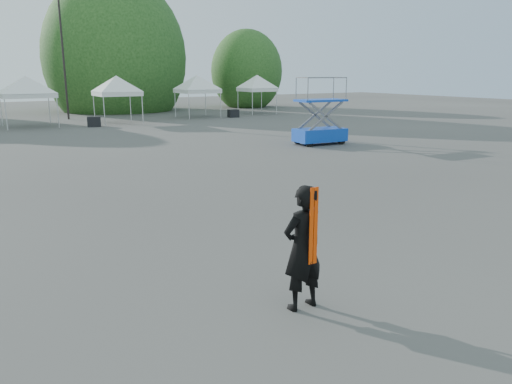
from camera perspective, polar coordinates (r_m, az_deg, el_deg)
ground at (r=10.69m, az=-1.77°, el=-5.95°), size 120.00×120.00×0.00m
light_pole_east at (r=41.57m, az=-21.26°, el=15.35°), size 0.60×0.25×9.80m
tree_mid_e at (r=49.78m, az=-15.77°, el=14.53°), size 5.12×5.12×7.79m
tree_far_e at (r=53.12m, az=-1.08°, el=13.61°), size 3.84×3.84×5.84m
tent_e at (r=36.68m, az=-24.83°, el=11.54°), size 4.62×4.62×3.88m
tent_f at (r=37.32m, az=-15.69°, el=12.28°), size 4.09×4.09×3.88m
tent_g at (r=41.02m, az=-6.76°, el=12.75°), size 4.17×4.17×3.88m
tent_h at (r=44.26m, az=0.13°, el=12.89°), size 3.76×3.76×3.88m
man at (r=7.61m, az=5.38°, el=-6.37°), size 0.74×0.51×1.95m
scissor_lift at (r=25.43m, az=7.38°, el=9.17°), size 2.66×1.48×3.32m
crate_mid at (r=35.38m, az=-18.03°, el=7.65°), size 0.98×0.84×0.67m
crate_east at (r=40.81m, az=-2.61°, el=8.96°), size 0.84×0.68×0.62m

